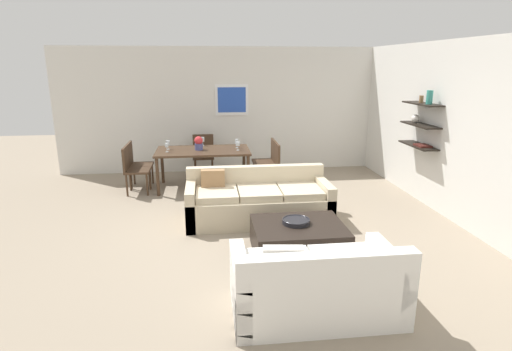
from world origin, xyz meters
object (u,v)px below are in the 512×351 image
at_px(dining_chair_right_near, 271,163).
at_px(dining_chair_right_far, 268,158).
at_px(decorative_bowl, 296,221).
at_px(dining_chair_head, 203,153).
at_px(centerpiece_vase, 199,143).
at_px(coffee_table, 298,239).
at_px(wine_glass_left_near, 167,146).
at_px(wine_glass_left_far, 168,143).
at_px(wine_glass_right_far, 237,142).
at_px(wine_glass_head, 203,140).
at_px(sofa_beige, 258,202).
at_px(dining_table, 203,153).
at_px(wine_glass_right_near, 238,144).
at_px(dining_chair_left_near, 133,167).
at_px(loveseat_white, 316,285).
at_px(dining_chair_left_far, 136,161).

bearing_deg(dining_chair_right_near, dining_chair_right_far, 90.00).
distance_m(decorative_bowl, dining_chair_head, 4.08).
height_order(decorative_bowl, centerpiece_vase, centerpiece_vase).
distance_m(dining_chair_right_near, centerpiece_vase, 1.44).
distance_m(coffee_table, wine_glass_left_near, 3.54).
xyz_separation_m(decorative_bowl, wine_glass_left_far, (-1.84, 3.13, 0.46)).
distance_m(wine_glass_left_far, wine_glass_right_far, 1.33).
relative_size(dining_chair_right_far, wine_glass_head, 5.19).
xyz_separation_m(sofa_beige, dining_chair_right_far, (0.47, 2.08, 0.21)).
xyz_separation_m(dining_table, wine_glass_head, (-0.00, 0.44, 0.18)).
bearing_deg(wine_glass_left_far, dining_chair_head, 49.64).
distance_m(wine_glass_left_far, wine_glass_right_near, 1.35).
distance_m(dining_table, dining_chair_left_near, 1.32).
height_order(sofa_beige, wine_glass_right_far, wine_glass_right_far).
relative_size(dining_chair_right_far, wine_glass_left_far, 5.16).
relative_size(dining_chair_right_near, wine_glass_left_near, 5.36).
height_order(wine_glass_right_far, centerpiece_vase, centerpiece_vase).
height_order(loveseat_white, wine_glass_left_near, wine_glass_left_near).
xyz_separation_m(decorative_bowl, dining_chair_left_near, (-2.47, 2.78, 0.09)).
distance_m(coffee_table, centerpiece_vase, 3.38).
distance_m(coffee_table, wine_glass_head, 3.75).
relative_size(sofa_beige, dining_chair_head, 2.47).
xyz_separation_m(sofa_beige, centerpiece_vase, (-0.90, 1.86, 0.59)).
xyz_separation_m(dining_chair_head, dining_chair_left_far, (-1.29, -0.68, 0.00)).
distance_m(sofa_beige, wine_glass_left_near, 2.36).
distance_m(sofa_beige, dining_chair_right_near, 1.71).
bearing_deg(loveseat_white, dining_table, 103.81).
bearing_deg(dining_chair_left_far, dining_table, -9.81).
bearing_deg(dining_chair_left_far, wine_glass_right_far, -2.94).
relative_size(sofa_beige, dining_chair_left_near, 2.47).
relative_size(dining_chair_right_far, dining_chair_left_far, 1.00).
relative_size(loveseat_white, dining_chair_right_far, 1.81).
height_order(dining_chair_right_far, wine_glass_left_near, wine_glass_left_near).
bearing_deg(wine_glass_right_far, dining_chair_right_far, 9.08).
relative_size(dining_table, dining_chair_head, 2.01).
height_order(wine_glass_right_near, centerpiece_vase, centerpiece_vase).
distance_m(wine_glass_head, centerpiece_vase, 0.44).
xyz_separation_m(loveseat_white, dining_chair_head, (-1.07, 5.27, 0.21)).
bearing_deg(wine_glass_left_near, dining_chair_right_far, 10.04).
xyz_separation_m(dining_chair_right_far, dining_chair_right_near, (0.00, -0.45, 0.00)).
bearing_deg(dining_chair_head, dining_chair_right_near, -41.08).
height_order(dining_chair_right_far, wine_glass_right_far, wine_glass_right_far).
distance_m(dining_chair_left_near, wine_glass_head, 1.50).
xyz_separation_m(dining_chair_right_far, centerpiece_vase, (-1.37, -0.22, 0.38)).
bearing_deg(dining_chair_left_near, wine_glass_right_far, 10.04).
distance_m(dining_table, wine_glass_left_near, 0.70).
bearing_deg(wine_glass_left_far, dining_table, -10.50).
height_order(dining_chair_left_far, wine_glass_left_far, wine_glass_left_far).
relative_size(coffee_table, wine_glass_right_far, 6.78).
bearing_deg(dining_chair_head, wine_glass_right_near, -57.12).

